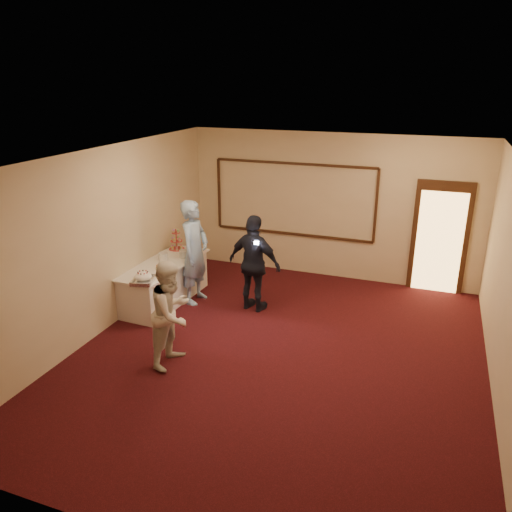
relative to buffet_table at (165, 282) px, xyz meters
The scene contains 14 objects.
floor 2.86m from the buffet_table, 23.44° to the right, with size 7.00×7.00×0.00m, color black.
room_walls 3.27m from the buffet_table, 23.44° to the right, with size 6.04×7.04×3.02m.
wall_molding 3.19m from the buffet_table, 52.54° to the left, with size 3.45×0.04×1.55m.
doorway 5.33m from the buffet_table, 26.13° to the left, with size 1.05×0.07×2.20m.
buffet_table is the anchor object (origin of this frame).
pavlova_tray 1.01m from the buffet_table, 81.31° to the right, with size 0.44×0.51×0.18m.
cupcake_stand 0.98m from the buffet_table, 101.27° to the left, with size 0.31×0.31×0.46m.
plate_stack_a 0.49m from the buffet_table, 120.13° to the left, with size 0.18×0.18×0.15m.
plate_stack_b 0.65m from the buffet_table, 63.43° to the left, with size 0.17×0.17×0.15m.
tart 0.48m from the buffet_table, 62.64° to the right, with size 0.27×0.27×0.06m.
man 0.83m from the buffet_table, 24.32° to the left, with size 0.71×0.47×1.95m, color #8CB2E0.
woman 2.21m from the buffet_table, 56.65° to the right, with size 0.78×0.61×1.60m, color silver.
guest 1.79m from the buffet_table, ahead, with size 1.04×0.43×1.77m, color black.
camera_flash 2.04m from the buffet_table, ahead, with size 0.07×0.04×0.05m, color white.
Camera 1 is at (1.98, -6.37, 4.03)m, focal length 35.00 mm.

